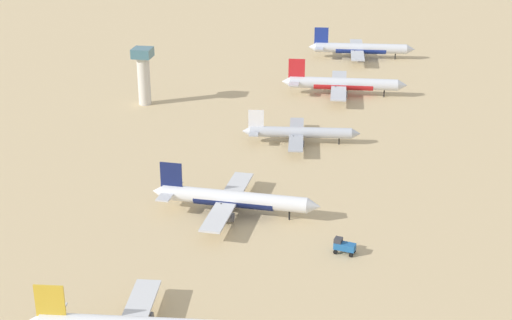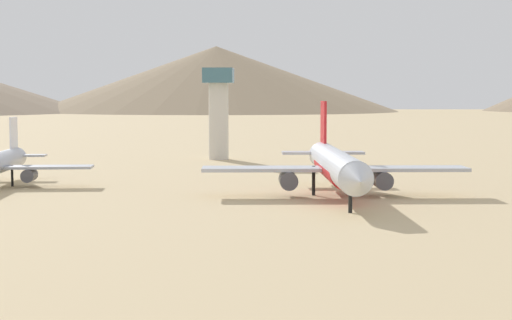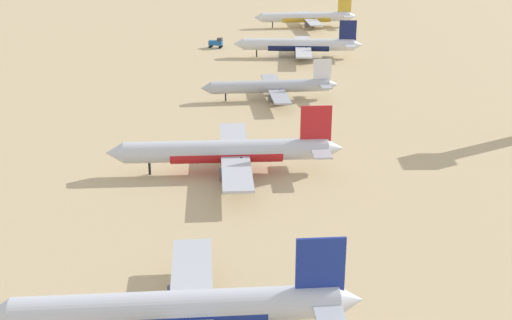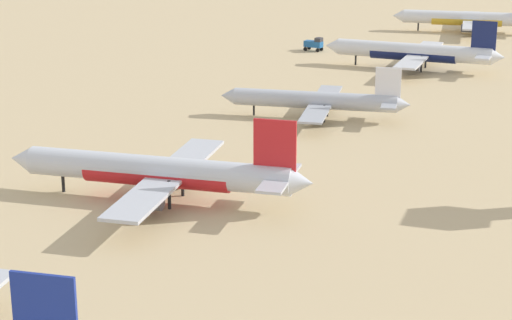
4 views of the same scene
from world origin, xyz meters
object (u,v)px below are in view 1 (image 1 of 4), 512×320
Objects in this scene: control_tower at (144,72)px; parked_jet_3 at (342,84)px; parked_jet_4 at (360,49)px; parked_jet_2 at (299,133)px; service_truck at (344,246)px; parked_jet_1 at (233,199)px.

parked_jet_3 is at bearing 18.08° from control_tower.
parked_jet_3 is at bearing -93.95° from parked_jet_4.
parked_jet_2 is 0.80× the size of parked_jet_3.
parked_jet_2 is 1.80× the size of control_tower.
parked_jet_2 is at bearing 105.29° from service_truck.
parked_jet_4 is (25.73, 171.04, 0.26)m from parked_jet_1.
parked_jet_2 is at bearing -26.53° from control_tower.
service_truck is at bearing -88.36° from parked_jet_4.
parked_jet_2 is 75.33m from service_truck.
parked_jet_2 reaches higher than service_truck.
parked_jet_1 is 8.39× the size of service_truck.
control_tower is (-52.55, 87.94, 8.11)m from parked_jet_1.
parked_jet_3 is 1.01× the size of parked_jet_4.
parked_jet_1 is 102.76m from control_tower.
service_truck is (9.43, -128.71, -2.71)m from parked_jet_3.
service_truck is (31.09, -16.54, -2.41)m from parked_jet_1.
parked_jet_1 is at bearing 151.99° from service_truck.
service_truck is 0.25× the size of control_tower.
parked_jet_2 is at bearing -100.53° from parked_jet_3.
parked_jet_2 is at bearing -97.18° from parked_jet_4.
parked_jet_4 is (4.07, 58.88, -0.04)m from parked_jet_3.
parked_jet_1 is at bearing -101.33° from parked_jet_2.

